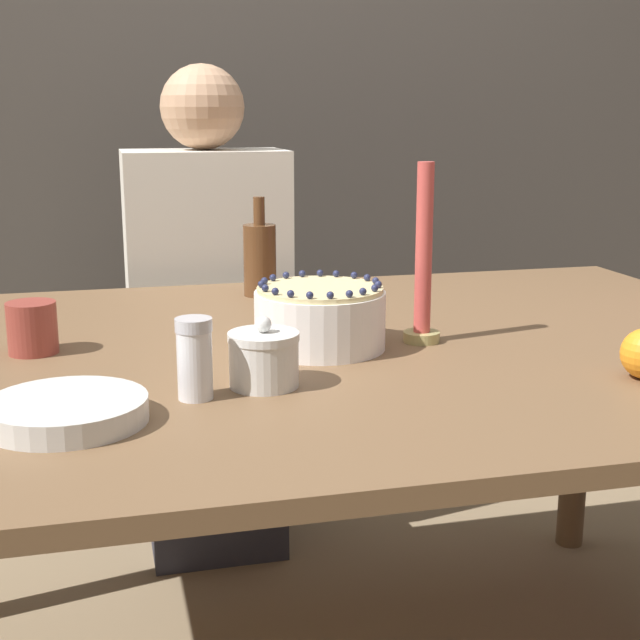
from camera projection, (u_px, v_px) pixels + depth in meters
name	position (u px, v px, depth m)	size (l,w,h in m)	color
wall_behind	(222.00, 54.00, 2.73)	(8.00, 0.05, 2.60)	#4C4742
dining_table	(345.00, 390.00, 1.55)	(1.68, 1.19, 0.74)	brown
cake	(320.00, 318.00, 1.49)	(0.22, 0.22, 0.12)	white
sugar_bowl	(264.00, 359.00, 1.29)	(0.10, 0.10, 0.10)	silver
sugar_shaker	(195.00, 358.00, 1.23)	(0.05, 0.05, 0.11)	white
plate_stack	(67.00, 411.00, 1.14)	(0.21, 0.21, 0.03)	silver
candle	(423.00, 269.00, 1.52)	(0.06, 0.06, 0.31)	tan
bottle	(260.00, 258.00, 1.92)	(0.07, 0.07, 0.21)	brown
cup	(32.00, 328.00, 1.47)	(0.08, 0.08, 0.09)	#993D33
person_man_blue_shirt	(209.00, 345.00, 2.30)	(0.40, 0.34, 1.24)	#2D2D38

